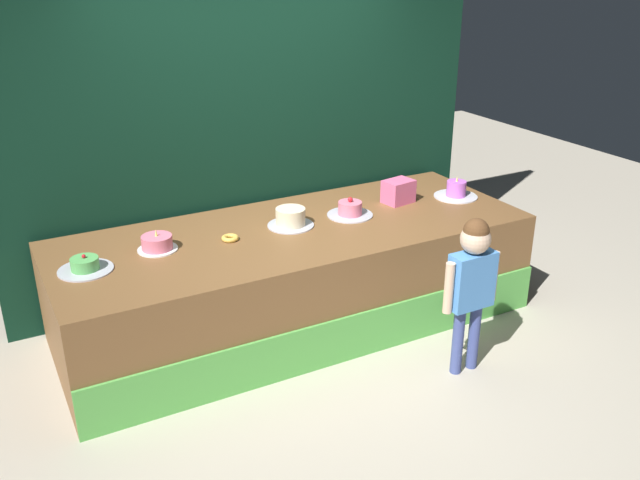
{
  "coord_description": "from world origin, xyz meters",
  "views": [
    {
      "loc": [
        -2.02,
        -3.48,
        2.63
      ],
      "look_at": [
        0.07,
        0.39,
        0.76
      ],
      "focal_mm": 38.17,
      "sensor_mm": 36.0,
      "label": 1
    }
  ],
  "objects_px": {
    "pink_box": "(398,191)",
    "cake_left": "(157,243)",
    "donut": "(230,238)",
    "cake_center": "(291,218)",
    "cake_right": "(350,210)",
    "cake_far_right": "(456,191)",
    "child_figure": "(472,275)",
    "cake_far_left": "(85,266)"
  },
  "relations": [
    {
      "from": "pink_box",
      "to": "cake_far_left",
      "type": "distance_m",
      "value": 2.47
    },
    {
      "from": "donut",
      "to": "cake_far_left",
      "type": "bearing_deg",
      "value": -178.58
    },
    {
      "from": "donut",
      "to": "cake_right",
      "type": "bearing_deg",
      "value": 1.06
    },
    {
      "from": "donut",
      "to": "cake_center",
      "type": "relative_size",
      "value": 0.35
    },
    {
      "from": "child_figure",
      "to": "cake_far_left",
      "type": "height_order",
      "value": "child_figure"
    },
    {
      "from": "child_figure",
      "to": "cake_right",
      "type": "bearing_deg",
      "value": 100.56
    },
    {
      "from": "donut",
      "to": "cake_left",
      "type": "bearing_deg",
      "value": 171.17
    },
    {
      "from": "pink_box",
      "to": "cake_left",
      "type": "distance_m",
      "value": 1.97
    },
    {
      "from": "cake_far_left",
      "to": "cake_right",
      "type": "distance_m",
      "value": 1.97
    },
    {
      "from": "cake_far_left",
      "to": "cake_far_right",
      "type": "bearing_deg",
      "value": -0.04
    },
    {
      "from": "cake_right",
      "to": "cake_center",
      "type": "bearing_deg",
      "value": 177.24
    },
    {
      "from": "donut",
      "to": "pink_box",
      "type": "bearing_deg",
      "value": 3.53
    },
    {
      "from": "cake_left",
      "to": "cake_right",
      "type": "bearing_deg",
      "value": -2.26
    },
    {
      "from": "pink_box",
      "to": "donut",
      "type": "bearing_deg",
      "value": -176.47
    },
    {
      "from": "cake_center",
      "to": "cake_far_right",
      "type": "bearing_deg",
      "value": -2.66
    },
    {
      "from": "cake_left",
      "to": "donut",
      "type": "bearing_deg",
      "value": -8.83
    },
    {
      "from": "cake_left",
      "to": "cake_far_right",
      "type": "height_order",
      "value": "cake_far_right"
    },
    {
      "from": "cake_left",
      "to": "cake_center",
      "type": "bearing_deg",
      "value": -2.01
    },
    {
      "from": "cake_far_left",
      "to": "cake_center",
      "type": "bearing_deg",
      "value": 2.57
    },
    {
      "from": "cake_center",
      "to": "cake_right",
      "type": "bearing_deg",
      "value": -2.76
    },
    {
      "from": "child_figure",
      "to": "donut",
      "type": "bearing_deg",
      "value": 136.23
    },
    {
      "from": "pink_box",
      "to": "cake_left",
      "type": "bearing_deg",
      "value": -179.57
    },
    {
      "from": "child_figure",
      "to": "cake_far_right",
      "type": "distance_m",
      "value": 1.37
    },
    {
      "from": "cake_left",
      "to": "cake_center",
      "type": "xyz_separation_m",
      "value": [
        0.99,
        -0.03,
        0.01
      ]
    },
    {
      "from": "cake_far_left",
      "to": "cake_left",
      "type": "height_order",
      "value": "cake_left"
    },
    {
      "from": "pink_box",
      "to": "cake_far_right",
      "type": "distance_m",
      "value": 0.51
    },
    {
      "from": "pink_box",
      "to": "cake_right",
      "type": "height_order",
      "value": "pink_box"
    },
    {
      "from": "donut",
      "to": "cake_left",
      "type": "xyz_separation_m",
      "value": [
        -0.49,
        0.08,
        0.03
      ]
    },
    {
      "from": "pink_box",
      "to": "donut",
      "type": "height_order",
      "value": "pink_box"
    },
    {
      "from": "cake_far_left",
      "to": "cake_center",
      "type": "xyz_separation_m",
      "value": [
        1.48,
        0.07,
        0.03
      ]
    },
    {
      "from": "child_figure",
      "to": "pink_box",
      "type": "distance_m",
      "value": 1.28
    },
    {
      "from": "cake_right",
      "to": "cake_far_right",
      "type": "xyz_separation_m",
      "value": [
        0.99,
        -0.04,
        0.01
      ]
    },
    {
      "from": "donut",
      "to": "cake_right",
      "type": "distance_m",
      "value": 0.99
    },
    {
      "from": "cake_left",
      "to": "cake_far_right",
      "type": "bearing_deg",
      "value": -2.4
    },
    {
      "from": "child_figure",
      "to": "cake_left",
      "type": "bearing_deg",
      "value": 144.07
    },
    {
      "from": "cake_center",
      "to": "cake_left",
      "type": "bearing_deg",
      "value": 177.99
    },
    {
      "from": "cake_left",
      "to": "cake_far_right",
      "type": "relative_size",
      "value": 0.76
    },
    {
      "from": "child_figure",
      "to": "cake_far_left",
      "type": "distance_m",
      "value": 2.47
    },
    {
      "from": "child_figure",
      "to": "cake_far_right",
      "type": "bearing_deg",
      "value": 55.75
    },
    {
      "from": "cake_far_right",
      "to": "donut",
      "type": "bearing_deg",
      "value": 179.22
    },
    {
      "from": "cake_right",
      "to": "pink_box",
      "type": "bearing_deg",
      "value": 8.43
    },
    {
      "from": "donut",
      "to": "cake_right",
      "type": "height_order",
      "value": "cake_right"
    }
  ]
}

